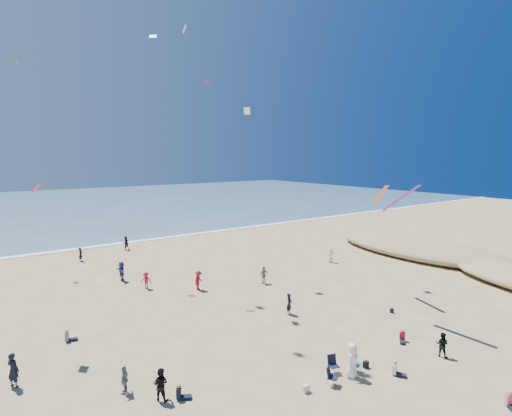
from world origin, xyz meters
TOP-DOWN VIEW (x-y plane):
  - ocean at (0.00, 95.00)m, footprint 220.00×100.00m
  - surf_line at (0.00, 45.00)m, footprint 220.00×1.20m
  - standing_flyers at (3.95, 18.15)m, footprint 37.69×42.17m
  - seated_group at (4.01, 6.23)m, footprint 18.79×20.75m
  - chair_cluster at (5.16, 4.43)m, footprint 2.81×1.59m
  - white_tote at (2.63, 4.48)m, footprint 0.35×0.20m
  - black_backpack at (7.04, 4.24)m, footprint 0.30×0.22m
  - navy_bag at (15.14, 8.30)m, footprint 0.28×0.18m
  - kites_aloft at (10.00, 13.20)m, footprint 37.86×45.72m

SIDE VIEW (x-z plane):
  - ocean at x=0.00m, z-range 0.00..0.06m
  - surf_line at x=0.00m, z-range 0.00..0.08m
  - navy_bag at x=15.14m, z-range 0.00..0.34m
  - black_backpack at x=7.04m, z-range 0.00..0.38m
  - white_tote at x=2.63m, z-range 0.00..0.40m
  - seated_group at x=4.01m, z-range 0.00..0.84m
  - chair_cluster at x=5.16m, z-range 0.00..1.00m
  - standing_flyers at x=3.95m, z-range -0.11..1.81m
  - kites_aloft at x=10.00m, z-range 1.24..28.87m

